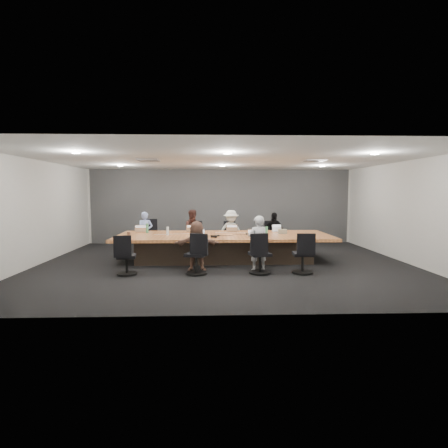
{
  "coord_description": "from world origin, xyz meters",
  "views": [
    {
      "loc": [
        -0.34,
        -9.35,
        1.94
      ],
      "look_at": [
        0.0,
        0.4,
        1.05
      ],
      "focal_mm": 28.0,
      "sensor_mm": 36.0,
      "label": 1
    }
  ],
  "objects_px": {
    "chair_2": "(230,239)",
    "bottle_clear": "(168,231)",
    "chair_7": "(303,257)",
    "mug_brown": "(129,234)",
    "laptop_5": "(198,238)",
    "canvas_bag": "(282,231)",
    "conference_table": "(224,246)",
    "person_3": "(273,232)",
    "chair_1": "(194,239)",
    "chair_4": "(127,260)",
    "chair_6": "(260,257)",
    "bottle_green_right": "(267,231)",
    "chair_0": "(147,238)",
    "laptop_3": "(277,231)",
    "person_6": "(258,243)",
    "bottle_green_left": "(147,228)",
    "chair_5": "(196,258)",
    "snack_packet": "(306,235)",
    "person_2": "(231,231)",
    "person_1": "(194,231)",
    "stapler": "(214,236)",
    "laptop_2": "(232,231)",
    "chair_3": "(271,239)",
    "laptop_6": "(255,238)",
    "person_5": "(197,246)",
    "laptop_1": "(193,231)",
    "person_0": "(145,232)",
    "laptop_0": "(142,231)"
  },
  "relations": [
    {
      "from": "chair_1",
      "to": "conference_table",
      "type": "bearing_deg",
      "value": 103.76
    },
    {
      "from": "laptop_1",
      "to": "bottle_green_left",
      "type": "bearing_deg",
      "value": 11.36
    },
    {
      "from": "chair_3",
      "to": "snack_packet",
      "type": "relative_size",
      "value": 4.67
    },
    {
      "from": "chair_7",
      "to": "chair_0",
      "type": "bearing_deg",
      "value": 146.39
    },
    {
      "from": "person_6",
      "to": "person_5",
      "type": "bearing_deg",
      "value": -12.5
    },
    {
      "from": "laptop_1",
      "to": "person_5",
      "type": "height_order",
      "value": "person_5"
    },
    {
      "from": "chair_4",
      "to": "chair_7",
      "type": "height_order",
      "value": "chair_7"
    },
    {
      "from": "chair_7",
      "to": "mug_brown",
      "type": "bearing_deg",
      "value": 165.59
    },
    {
      "from": "chair_4",
      "to": "chair_6",
      "type": "distance_m",
      "value": 3.15
    },
    {
      "from": "laptop_5",
      "to": "canvas_bag",
      "type": "distance_m",
      "value": 2.6
    },
    {
      "from": "chair_4",
      "to": "person_2",
      "type": "distance_m",
      "value": 4.04
    },
    {
      "from": "person_5",
      "to": "canvas_bag",
      "type": "distance_m",
      "value": 2.85
    },
    {
      "from": "person_6",
      "to": "laptop_6",
      "type": "bearing_deg",
      "value": -102.5
    },
    {
      "from": "chair_5",
      "to": "chair_1",
      "type": "bearing_deg",
      "value": 113.15
    },
    {
      "from": "person_1",
      "to": "person_5",
      "type": "distance_m",
      "value": 2.71
    },
    {
      "from": "laptop_5",
      "to": "canvas_bag",
      "type": "xyz_separation_m",
      "value": [
        2.42,
        0.94,
        0.06
      ]
    },
    {
      "from": "chair_2",
      "to": "bottle_green_right",
      "type": "bearing_deg",
      "value": 119.35
    },
    {
      "from": "laptop_5",
      "to": "snack_packet",
      "type": "bearing_deg",
      "value": -4.81
    },
    {
      "from": "chair_5",
      "to": "bottle_green_right",
      "type": "height_order",
      "value": "bottle_green_right"
    },
    {
      "from": "laptop_3",
      "to": "person_5",
      "type": "bearing_deg",
      "value": 31.95
    },
    {
      "from": "laptop_2",
      "to": "bottle_green_left",
      "type": "distance_m",
      "value": 2.56
    },
    {
      "from": "bottle_green_right",
      "to": "chair_7",
      "type": "bearing_deg",
      "value": -64.94
    },
    {
      "from": "person_0",
      "to": "chair_5",
      "type": "bearing_deg",
      "value": -62.71
    },
    {
      "from": "laptop_2",
      "to": "stapler",
      "type": "height_order",
      "value": "stapler"
    },
    {
      "from": "chair_0",
      "to": "chair_2",
      "type": "height_order",
      "value": "chair_0"
    },
    {
      "from": "person_2",
      "to": "laptop_3",
      "type": "height_order",
      "value": "person_2"
    },
    {
      "from": "chair_4",
      "to": "canvas_bag",
      "type": "height_order",
      "value": "canvas_bag"
    },
    {
      "from": "chair_3",
      "to": "person_5",
      "type": "height_order",
      "value": "person_5"
    },
    {
      "from": "bottle_green_left",
      "to": "canvas_bag",
      "type": "height_order",
      "value": "bottle_green_left"
    },
    {
      "from": "laptop_3",
      "to": "person_5",
      "type": "xyz_separation_m",
      "value": [
        -2.37,
        -2.15,
        -0.12
      ]
    },
    {
      "from": "laptop_2",
      "to": "chair_3",
      "type": "bearing_deg",
      "value": -151.75
    },
    {
      "from": "mug_brown",
      "to": "chair_1",
      "type": "bearing_deg",
      "value": 47.07
    },
    {
      "from": "chair_4",
      "to": "chair_5",
      "type": "height_order",
      "value": "chair_5"
    },
    {
      "from": "chair_2",
      "to": "bottle_clear",
      "type": "distance_m",
      "value": 2.6
    },
    {
      "from": "chair_0",
      "to": "chair_4",
      "type": "relative_size",
      "value": 1.2
    },
    {
      "from": "laptop_5",
      "to": "snack_packet",
      "type": "xyz_separation_m",
      "value": [
        2.99,
        0.48,
        0.01
      ]
    },
    {
      "from": "chair_5",
      "to": "conference_table",
      "type": "bearing_deg",
      "value": 86.75
    },
    {
      "from": "chair_0",
      "to": "mug_brown",
      "type": "distance_m",
      "value": 1.89
    },
    {
      "from": "chair_6",
      "to": "stapler",
      "type": "bearing_deg",
      "value": 123.8
    },
    {
      "from": "canvas_bag",
      "to": "laptop_6",
      "type": "bearing_deg",
      "value": -133.92
    },
    {
      "from": "person_6",
      "to": "bottle_green_left",
      "type": "bearing_deg",
      "value": -43.75
    },
    {
      "from": "bottle_green_left",
      "to": "conference_table",
      "type": "bearing_deg",
      "value": -12.63
    },
    {
      "from": "person_1",
      "to": "person_3",
      "type": "distance_m",
      "value": 2.59
    },
    {
      "from": "chair_5",
      "to": "person_2",
      "type": "height_order",
      "value": "person_2"
    },
    {
      "from": "conference_table",
      "to": "person_3",
      "type": "distance_m",
      "value": 2.15
    },
    {
      "from": "chair_7",
      "to": "person_3",
      "type": "xyz_separation_m",
      "value": [
        -0.16,
        3.05,
        0.25
      ]
    },
    {
      "from": "conference_table",
      "to": "chair_1",
      "type": "height_order",
      "value": "chair_1"
    },
    {
      "from": "person_1",
      "to": "stapler",
      "type": "bearing_deg",
      "value": -84.18
    },
    {
      "from": "chair_0",
      "to": "laptop_3",
      "type": "xyz_separation_m",
      "value": [
        4.14,
        -0.9,
        0.31
      ]
    },
    {
      "from": "laptop_0",
      "to": "chair_6",
      "type": "bearing_deg",
      "value": 145.72
    }
  ]
}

